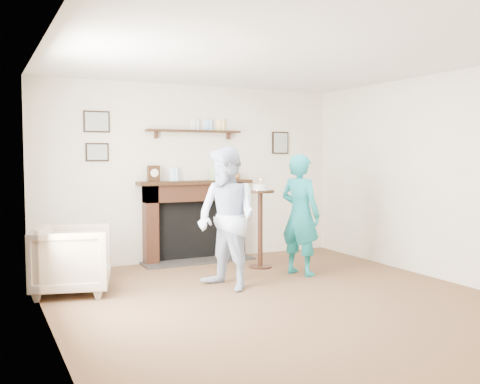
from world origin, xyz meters
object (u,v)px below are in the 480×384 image
armchair (73,293)px  man (227,289)px  pedestal_table (260,213)px  woman (300,274)px

armchair → man: 1.70m
armchair → pedestal_table: 2.60m
woman → pedestal_table: pedestal_table is taller
man → woman: man is taller
man → pedestal_table: (0.89, 0.85, 0.74)m
armchair → woman: 2.75m
man → pedestal_table: pedestal_table is taller
pedestal_table → man: bearing=-136.3°
armchair → pedestal_table: pedestal_table is taller
man → pedestal_table: 1.43m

